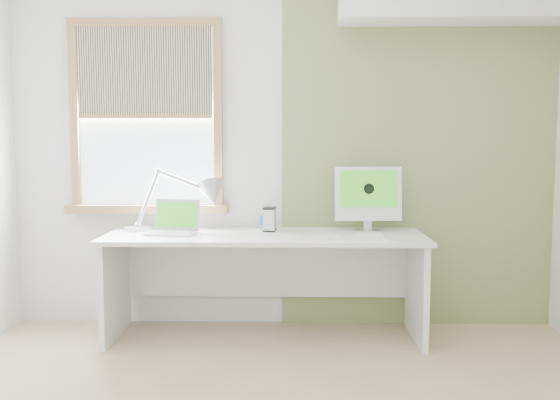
{
  "coord_description": "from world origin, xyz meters",
  "views": [
    {
      "loc": [
        0.09,
        -2.75,
        1.37
      ],
      "look_at": [
        0.0,
        1.05,
        1.0
      ],
      "focal_mm": 38.92,
      "sensor_mm": 36.0,
      "label": 1
    }
  ],
  "objects_px": {
    "desk": "(265,260)",
    "imac": "(368,195)",
    "desk_lamp": "(198,198)",
    "laptop": "(174,225)",
    "external_drive": "(270,219)"
  },
  "relations": [
    {
      "from": "desk",
      "to": "imac",
      "type": "height_order",
      "value": "imac"
    },
    {
      "from": "desk",
      "to": "desk_lamp",
      "type": "bearing_deg",
      "value": 169.65
    },
    {
      "from": "desk_lamp",
      "to": "laptop",
      "type": "height_order",
      "value": "desk_lamp"
    },
    {
      "from": "desk",
      "to": "imac",
      "type": "distance_m",
      "value": 0.86
    },
    {
      "from": "desk",
      "to": "laptop",
      "type": "height_order",
      "value": "laptop"
    },
    {
      "from": "desk_lamp",
      "to": "imac",
      "type": "relative_size",
      "value": 1.68
    },
    {
      "from": "desk",
      "to": "desk_lamp",
      "type": "xyz_separation_m",
      "value": [
        -0.48,
        0.09,
        0.43
      ]
    },
    {
      "from": "external_drive",
      "to": "imac",
      "type": "bearing_deg",
      "value": 0.19
    },
    {
      "from": "laptop",
      "to": "imac",
      "type": "relative_size",
      "value": 0.76
    },
    {
      "from": "desk",
      "to": "external_drive",
      "type": "height_order",
      "value": "external_drive"
    },
    {
      "from": "laptop",
      "to": "desk",
      "type": "bearing_deg",
      "value": 1.85
    },
    {
      "from": "imac",
      "to": "external_drive",
      "type": "bearing_deg",
      "value": -179.81
    },
    {
      "from": "desk",
      "to": "laptop",
      "type": "distance_m",
      "value": 0.68
    },
    {
      "from": "desk_lamp",
      "to": "external_drive",
      "type": "xyz_separation_m",
      "value": [
        0.51,
        0.01,
        -0.15
      ]
    },
    {
      "from": "desk",
      "to": "desk_lamp",
      "type": "distance_m",
      "value": 0.65
    }
  ]
}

